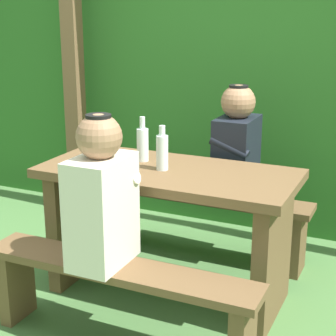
% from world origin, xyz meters
% --- Properties ---
extents(ground_plane, '(12.00, 12.00, 0.00)m').
position_xyz_m(ground_plane, '(0.00, 0.00, 0.00)').
color(ground_plane, '#48733C').
extents(hedge_backdrop, '(6.40, 0.98, 2.24)m').
position_xyz_m(hedge_backdrop, '(0.00, 1.65, 1.12)').
color(hedge_backdrop, '#286121').
rests_on(hedge_backdrop, ground_plane).
extents(pergola_post_left, '(0.12, 0.12, 2.00)m').
position_xyz_m(pergola_post_left, '(-1.22, 0.94, 1.00)').
color(pergola_post_left, brown).
rests_on(pergola_post_left, ground_plane).
extents(picnic_table, '(1.40, 0.64, 0.75)m').
position_xyz_m(picnic_table, '(0.00, 0.00, 0.51)').
color(picnic_table, brown).
rests_on(picnic_table, ground_plane).
extents(bench_near, '(1.40, 0.24, 0.43)m').
position_xyz_m(bench_near, '(0.00, -0.57, 0.31)').
color(bench_near, brown).
rests_on(bench_near, ground_plane).
extents(bench_far, '(1.40, 0.24, 0.43)m').
position_xyz_m(bench_far, '(0.00, 0.57, 0.31)').
color(bench_far, brown).
rests_on(bench_far, ground_plane).
extents(person_white_shirt, '(0.25, 0.35, 0.72)m').
position_xyz_m(person_white_shirt, '(-0.08, -0.57, 0.76)').
color(person_white_shirt, silver).
rests_on(person_white_shirt, bench_near).
extents(person_black_coat, '(0.25, 0.35, 0.72)m').
position_xyz_m(person_black_coat, '(0.21, 0.57, 0.76)').
color(person_black_coat, black).
rests_on(person_black_coat, bench_far).
extents(drinking_glass, '(0.06, 0.06, 0.09)m').
position_xyz_m(drinking_glass, '(-0.24, -0.12, 0.80)').
color(drinking_glass, silver).
rests_on(drinking_glass, picnic_table).
extents(bottle_left, '(0.07, 0.07, 0.24)m').
position_xyz_m(bottle_left, '(-0.02, -0.02, 0.85)').
color(bottle_left, silver).
rests_on(bottle_left, picnic_table).
extents(bottle_right, '(0.07, 0.07, 0.26)m').
position_xyz_m(bottle_right, '(-0.20, 0.09, 0.85)').
color(bottle_right, silver).
rests_on(bottle_right, picnic_table).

